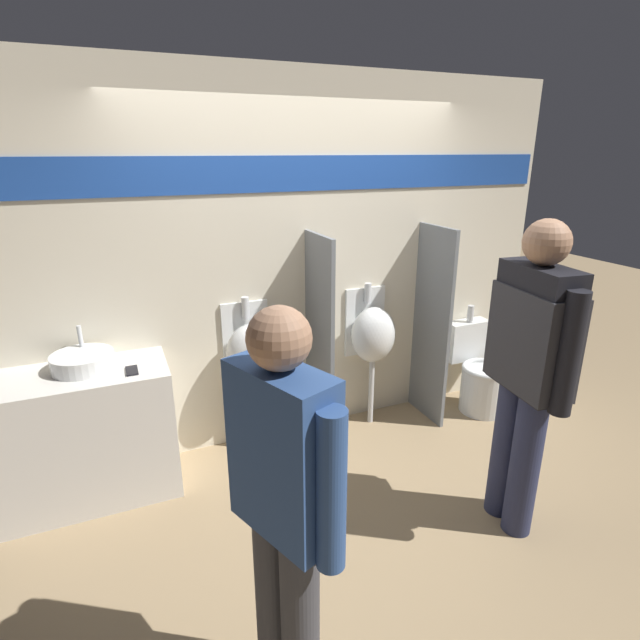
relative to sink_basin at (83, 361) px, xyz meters
The scene contains 12 objects.
ground_plane 1.81m from the sink_basin, 13.47° to the right, with size 16.00×16.00×0.00m, color #997F5B.
display_wall 1.59m from the sink_basin, ahead, with size 4.29×0.07×2.70m.
sink_counter 0.49m from the sink_basin, 133.19° to the right, with size 1.07×0.52×0.87m.
sink_basin is the anchor object (origin of this frame).
cell_phone 0.32m from the sink_basin, 30.18° to the right, with size 0.07×0.14×0.01m.
divider_near_counter 1.58m from the sink_basin, ahead, with size 0.03×0.47×1.61m.
divider_mid 2.57m from the sink_basin, ahead, with size 0.03×0.47×1.61m.
urinal_near_counter 1.09m from the sink_basin, ahead, with size 0.36×0.31×1.17m.
urinal_far 2.08m from the sink_basin, ahead, with size 0.36×0.31×1.17m.
toilet 3.13m from the sink_basin, ahead, with size 0.41×0.57×0.88m.
person_in_vest 2.64m from the sink_basin, 29.89° to the right, with size 0.29×0.64×1.84m.
person_with_lanyard 1.86m from the sink_basin, 67.60° to the right, with size 0.33×0.56×1.69m.
Camera 1 is at (-1.28, -2.81, 2.16)m, focal length 28.00 mm.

